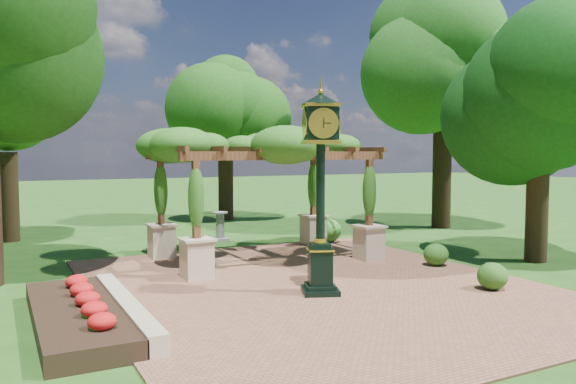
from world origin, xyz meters
name	(u,v)px	position (x,y,z in m)	size (l,w,h in m)	color
ground	(340,297)	(0.00, 0.00, 0.00)	(120.00, 120.00, 0.00)	#1E4714
brick_plaza	(317,286)	(0.00, 1.00, 0.02)	(10.00, 12.00, 0.04)	brown
border_wall	(126,309)	(-4.60, 0.50, 0.20)	(0.35, 5.00, 0.40)	#C6B793
flower_bed	(77,316)	(-5.50, 0.50, 0.18)	(1.50, 5.00, 0.36)	red
pedestal_clock	(321,174)	(-0.31, 0.33, 2.75)	(1.17, 1.17, 4.60)	black
pergola	(264,153)	(0.37, 4.76, 3.23)	(6.30, 4.02, 3.93)	beige
sundial	(220,228)	(0.47, 8.77, 0.47)	(0.70, 0.70, 1.07)	gray
shrub_front	(492,276)	(3.43, -1.23, 0.36)	(0.70, 0.70, 0.63)	#265518
shrub_mid	(436,254)	(4.21, 1.51, 0.35)	(0.70, 0.70, 0.63)	#275A19
shrub_back	(328,230)	(3.69, 6.47, 0.46)	(0.93, 0.93, 0.84)	#2B691E
tree_west_far	(5,83)	(-6.37, 12.24, 5.73)	(3.75, 3.75, 8.39)	black
tree_north	(225,102)	(3.06, 14.83, 5.64)	(3.90, 3.90, 8.25)	black
tree_east_far	(444,53)	(10.24, 7.82, 7.43)	(5.20, 5.20, 10.82)	black
tree_east_near	(541,92)	(7.39, 0.76, 4.99)	(4.02, 4.02, 7.27)	#362415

